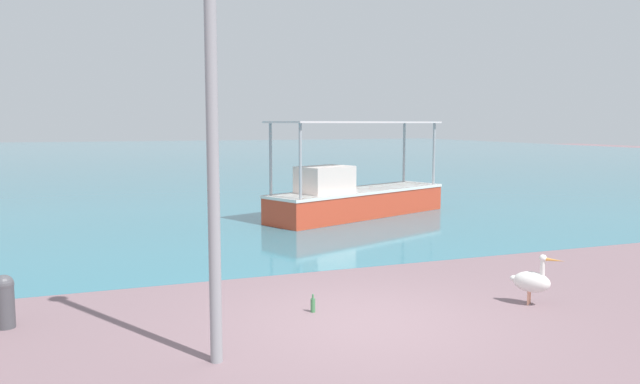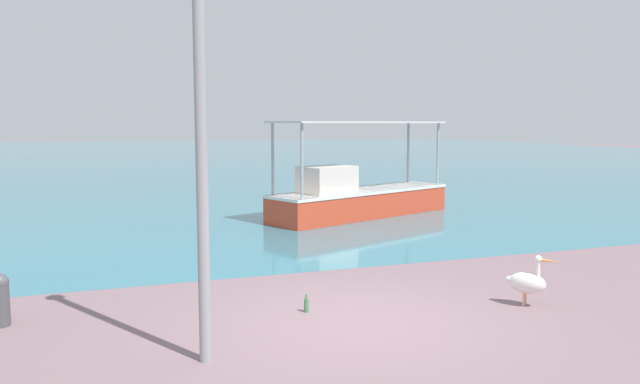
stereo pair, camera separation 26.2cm
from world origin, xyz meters
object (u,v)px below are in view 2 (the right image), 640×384
(fishing_boat_far_left, at_px, (358,195))
(lamp_post, at_px, (200,73))
(glass_bottle, at_px, (306,305))
(mooring_bollard, at_px, (0,298))
(pelican, at_px, (527,282))

(fishing_boat_far_left, distance_m, lamp_post, 11.85)
(fishing_boat_far_left, height_order, lamp_post, lamp_post)
(lamp_post, xyz_separation_m, glass_bottle, (1.71, 1.40, -3.21))
(glass_bottle, bearing_deg, fishing_boat_far_left, 62.33)
(fishing_boat_far_left, height_order, mooring_bollard, fishing_boat_far_left)
(mooring_bollard, bearing_deg, pelican, -12.55)
(lamp_post, height_order, glass_bottle, lamp_post)
(fishing_boat_far_left, xyz_separation_m, glass_bottle, (-4.40, -8.39, -0.54))
(fishing_boat_far_left, distance_m, glass_bottle, 9.49)
(fishing_boat_far_left, height_order, glass_bottle, fishing_boat_far_left)
(lamp_post, bearing_deg, mooring_bollard, 137.67)
(pelican, bearing_deg, mooring_bollard, 167.45)
(pelican, relative_size, mooring_bollard, 1.09)
(mooring_bollard, xyz_separation_m, glass_bottle, (4.14, -0.81, -0.29))
(fishing_boat_far_left, xyz_separation_m, lamp_post, (-6.11, -9.80, 2.67))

